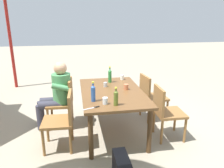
{
  "coord_description": "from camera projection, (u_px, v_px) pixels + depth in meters",
  "views": [
    {
      "loc": [
        -3.36,
        0.59,
        1.92
      ],
      "look_at": [
        0.0,
        0.0,
        0.85
      ],
      "focal_mm": 35.15,
      "sensor_mm": 36.0,
      "label": 1
    }
  ],
  "objects": [
    {
      "name": "lamp_post",
      "position": [
        6.0,
        8.0,
        5.56
      ],
      "size": [
        0.56,
        0.2,
        3.01
      ],
      "color": "maroon",
      "rests_on": "ground_plane"
    },
    {
      "name": "bottle_green",
      "position": [
        110.0,
        76.0,
        4.05
      ],
      "size": [
        0.06,
        0.06,
        0.3
      ],
      "color": "#287A38",
      "rests_on": "dining_table"
    },
    {
      "name": "bottle_olive",
      "position": [
        116.0,
        98.0,
        3.0
      ],
      "size": [
        0.06,
        0.06,
        0.26
      ],
      "color": "#566623",
      "rests_on": "dining_table"
    },
    {
      "name": "dining_table",
      "position": [
        112.0,
        96.0,
        3.64
      ],
      "size": [
        1.6,
        1.0,
        0.73
      ],
      "color": "brown",
      "rests_on": "ground_plane"
    },
    {
      "name": "cup_white",
      "position": [
        122.0,
        77.0,
        4.24
      ],
      "size": [
        0.07,
        0.07,
        0.1
      ],
      "primitive_type": "cylinder",
      "color": "white",
      "rests_on": "dining_table"
    },
    {
      "name": "ground_plane",
      "position": [
        112.0,
        131.0,
        3.83
      ],
      "size": [
        24.0,
        24.0,
        0.0
      ],
      "primitive_type": "plane",
      "color": "gray"
    },
    {
      "name": "person_in_white_shirt",
      "position": [
        57.0,
        91.0,
        3.83
      ],
      "size": [
        0.47,
        0.62,
        1.18
      ],
      "color": "#4C935B",
      "rests_on": "ground_plane"
    },
    {
      "name": "chair_near_right",
      "position": [
        150.0,
        95.0,
        4.15
      ],
      "size": [
        0.48,
        0.48,
        0.87
      ],
      "color": "olive",
      "rests_on": "ground_plane"
    },
    {
      "name": "table_knife",
      "position": [
        93.0,
        108.0,
        2.94
      ],
      "size": [
        0.1,
        0.23,
        0.01
      ],
      "color": "silver",
      "rests_on": "dining_table"
    },
    {
      "name": "cup_terracotta",
      "position": [
        126.0,
        87.0,
        3.67
      ],
      "size": [
        0.08,
        0.08,
        0.09
      ],
      "primitive_type": "cylinder",
      "color": "#BC6B47",
      "rests_on": "dining_table"
    },
    {
      "name": "cup_steel",
      "position": [
        105.0,
        85.0,
        3.81
      ],
      "size": [
        0.06,
        0.06,
        0.08
      ],
      "primitive_type": "cylinder",
      "color": "#B2B7BC",
      "rests_on": "dining_table"
    },
    {
      "name": "chair_far_left",
      "position": [
        63.0,
        118.0,
        3.21
      ],
      "size": [
        0.46,
        0.46,
        0.87
      ],
      "color": "olive",
      "rests_on": "ground_plane"
    },
    {
      "name": "bottle_blue",
      "position": [
        93.0,
        93.0,
        3.14
      ],
      "size": [
        0.06,
        0.06,
        0.3
      ],
      "color": "#2D56A3",
      "rests_on": "dining_table"
    },
    {
      "name": "chair_near_left",
      "position": [
        165.0,
        110.0,
        3.48
      ],
      "size": [
        0.45,
        0.45,
        0.87
      ],
      "color": "olive",
      "rests_on": "ground_plane"
    },
    {
      "name": "chair_far_right",
      "position": [
        64.0,
        100.0,
        3.89
      ],
      "size": [
        0.47,
        0.47,
        0.87
      ],
      "color": "olive",
      "rests_on": "ground_plane"
    },
    {
      "name": "cup_glass",
      "position": [
        105.0,
        101.0,
        3.06
      ],
      "size": [
        0.07,
        0.07,
        0.1
      ],
      "primitive_type": "cylinder",
      "color": "silver",
      "rests_on": "dining_table"
    }
  ]
}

